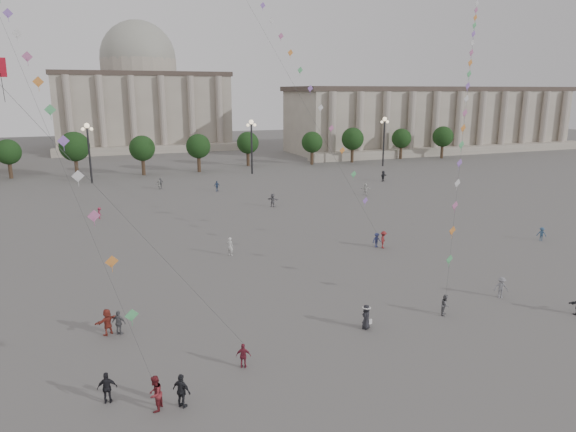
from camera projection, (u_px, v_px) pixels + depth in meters
name	position (u px, v px, depth m)	size (l,w,h in m)	color
ground	(345.00, 343.00, 33.66)	(360.00, 360.00, 0.00)	#4E4C4A
hall_east	(433.00, 119.00, 142.84)	(84.00, 26.22, 17.20)	gray
hall_central	(141.00, 98.00, 147.56)	(48.30, 34.30, 35.50)	gray
tree_row	(169.00, 146.00, 103.17)	(137.12, 5.12, 8.00)	#34231A
lamp_post_mid_west	(88.00, 142.00, 90.26)	(2.00, 0.90, 10.65)	#262628
lamp_post_mid_east	(252.00, 137.00, 100.64)	(2.00, 0.90, 10.65)	#262628
lamp_post_far_east	(384.00, 132.00, 111.02)	(2.00, 0.90, 10.65)	#262628
person_crowd_0	(217.00, 186.00, 84.34)	(1.01, 0.42, 1.73)	#334A73
person_crowd_4	(159.00, 184.00, 86.30)	(1.45, 0.46, 1.57)	#B0B0AB
person_crowd_6	(501.00, 287.00, 40.88)	(1.12, 0.64, 1.73)	slate
person_crowd_7	(365.00, 189.00, 81.37)	(1.72, 0.55, 1.86)	silver
person_crowd_8	(383.00, 240.00, 53.80)	(1.19, 0.68, 1.84)	maroon
person_crowd_9	(383.00, 176.00, 93.66)	(1.80, 0.57, 1.94)	black
person_crowd_12	(273.00, 200.00, 73.08)	(1.76, 0.56, 1.90)	slate
person_crowd_13	(230.00, 246.00, 51.40)	(0.69, 0.45, 1.89)	silver
person_crowd_14	(542.00, 234.00, 56.50)	(0.99, 0.57, 1.53)	#325071
person_crowd_16	(160.00, 183.00, 86.44)	(1.09, 0.46, 1.87)	#5E5E63
person_crowd_17	(100.00, 213.00, 66.24)	(0.97, 0.56, 1.50)	#922841
tourist_0	(243.00, 356.00, 30.52)	(0.90, 0.38, 1.54)	maroon
tourist_1	(182.00, 391.00, 26.63)	(1.11, 0.46, 1.89)	black
tourist_2	(107.00, 322.00, 34.67)	(1.70, 0.54, 1.84)	#983629
tourist_3	(119.00, 323.00, 34.67)	(1.01, 0.42, 1.72)	#5B5B5F
tourist_4	(107.00, 388.00, 27.05)	(1.03, 0.43, 1.75)	black
kite_flyer_0	(155.00, 394.00, 26.37)	(0.94, 0.73, 1.93)	maroon
kite_flyer_1	(377.00, 240.00, 54.16)	(1.01, 0.58, 1.56)	navy
kite_flyer_2	(445.00, 305.00, 37.75)	(0.76, 0.59, 1.57)	#58585D
hat_person	(366.00, 316.00, 35.53)	(1.00, 0.98, 1.74)	black
kite_train_east	(470.00, 63.00, 58.04)	(33.15, 38.07, 60.93)	#3F3F3F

